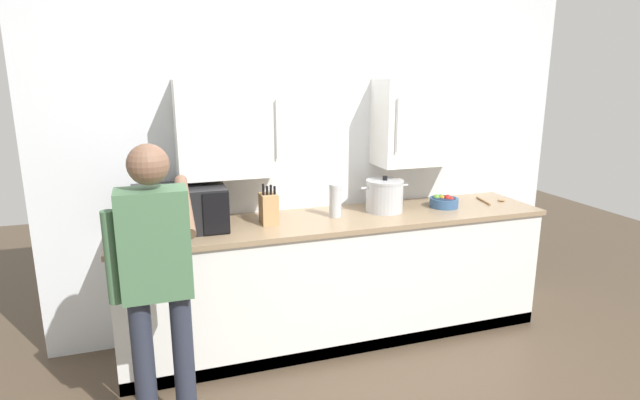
% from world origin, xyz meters
% --- Properties ---
extents(back_wall_tiled, '(4.03, 0.44, 2.85)m').
position_xyz_m(back_wall_tiled, '(-0.00, 1.22, 1.45)').
color(back_wall_tiled, silver).
rests_on(back_wall_tiled, ground_plane).
extents(counter_unit, '(3.09, 0.66, 0.92)m').
position_xyz_m(counter_unit, '(0.00, 0.89, 0.46)').
color(counter_unit, white).
rests_on(counter_unit, ground_plane).
extents(microwave_oven, '(0.60, 0.80, 0.29)m').
position_xyz_m(microwave_oven, '(-1.11, 0.92, 1.06)').
color(microwave_oven, black).
rests_on(microwave_oven, counter_unit).
extents(stock_pot, '(0.37, 0.28, 0.27)m').
position_xyz_m(stock_pot, '(0.38, 0.93, 1.04)').
color(stock_pot, '#B7BABF').
rests_on(stock_pot, counter_unit).
extents(knife_block, '(0.11, 0.15, 0.28)m').
position_xyz_m(knife_block, '(-0.50, 0.90, 1.03)').
color(knife_block, tan).
rests_on(knife_block, counter_unit).
extents(fruit_bowl, '(0.22, 0.22, 0.10)m').
position_xyz_m(fruit_bowl, '(0.87, 0.90, 0.96)').
color(fruit_bowl, '#335684').
rests_on(fruit_bowl, counter_unit).
extents(wooden_spoon, '(0.21, 0.24, 0.02)m').
position_xyz_m(wooden_spoon, '(1.33, 0.92, 0.93)').
color(wooden_spoon, '#A37547').
rests_on(wooden_spoon, counter_unit).
extents(thermos_flask, '(0.09, 0.09, 0.24)m').
position_xyz_m(thermos_flask, '(-0.01, 0.91, 1.04)').
color(thermos_flask, '#B7BABF').
rests_on(thermos_flask, counter_unit).
extents(person_figure, '(0.44, 0.58, 1.60)m').
position_xyz_m(person_figure, '(-1.25, 0.14, 0.96)').
color(person_figure, '#282D3D').
rests_on(person_figure, ground_plane).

